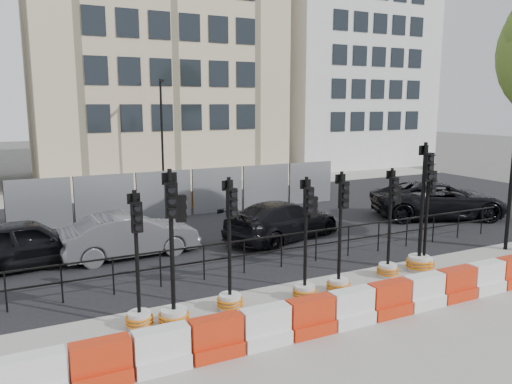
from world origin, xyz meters
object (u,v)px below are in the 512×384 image
traffic_signal_a (139,301)px  traffic_signal_h (425,249)px  traffic_signal_d (306,271)px  car_a (27,244)px  car_c (283,220)px

traffic_signal_a → traffic_signal_h: (8.22, 0.08, 0.03)m
traffic_signal_d → car_a: (-5.96, 5.69, 0.01)m
car_a → car_c: car_a is taller
traffic_signal_a → car_a: traffic_signal_a is taller
traffic_signal_a → car_c: 7.90m
car_a → car_c: (8.21, -0.62, -0.05)m
traffic_signal_h → car_c: 5.14m
traffic_signal_a → traffic_signal_d: traffic_signal_d is taller
car_a → car_c: bearing=-100.6°
traffic_signal_h → car_a: 11.51m
traffic_signal_d → car_a: traffic_signal_d is taller
traffic_signal_d → car_a: 8.24m
traffic_signal_d → car_c: size_ratio=0.60×
traffic_signal_d → traffic_signal_h: 4.23m
car_c → car_a: bearing=67.3°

